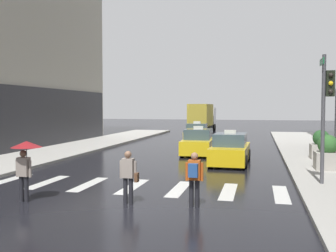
# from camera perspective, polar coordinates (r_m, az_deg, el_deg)

# --- Properties ---
(ground_plane) EXTENTS (160.00, 160.00, 0.00)m
(ground_plane) POSITION_cam_1_polar(r_m,az_deg,el_deg) (11.88, -10.09, -11.86)
(ground_plane) COLOR black
(crosswalk_markings) EXTENTS (11.30, 2.80, 0.01)m
(crosswalk_markings) POSITION_cam_1_polar(r_m,az_deg,el_deg) (14.60, -5.33, -9.03)
(crosswalk_markings) COLOR silver
(crosswalk_markings) RESTS_ON ground
(traffic_light_pole) EXTENTS (0.44, 0.84, 4.80)m
(traffic_light_pole) POSITION_cam_1_polar(r_m,az_deg,el_deg) (15.21, 22.69, 3.58)
(traffic_light_pole) COLOR #47474C
(traffic_light_pole) RESTS_ON curb_right
(taxi_lead) EXTENTS (2.03, 4.59, 1.80)m
(taxi_lead) POSITION_cam_1_polar(r_m,az_deg,el_deg) (20.39, 9.35, -3.61)
(taxi_lead) COLOR yellow
(taxi_lead) RESTS_ON ground
(taxi_second) EXTENTS (2.05, 4.59, 1.80)m
(taxi_second) POSITION_cam_1_polar(r_m,az_deg,el_deg) (24.28, 4.60, -2.54)
(taxi_second) COLOR yellow
(taxi_second) RESTS_ON ground
(taxi_third) EXTENTS (2.09, 4.61, 1.80)m
(taxi_third) POSITION_cam_1_polar(r_m,az_deg,el_deg) (32.53, 4.39, -1.17)
(taxi_third) COLOR yellow
(taxi_third) RESTS_ON ground
(box_truck) EXTENTS (2.45, 7.60, 3.35)m
(box_truck) POSITION_cam_1_polar(r_m,az_deg,el_deg) (44.85, 5.15, 1.37)
(box_truck) COLOR #2D2D2D
(box_truck) RESTS_ON ground
(pedestrian_with_umbrella) EXTENTS (0.96, 0.96, 1.94)m
(pedestrian_with_umbrella) POSITION_cam_1_polar(r_m,az_deg,el_deg) (12.81, -20.63, -4.02)
(pedestrian_with_umbrella) COLOR black
(pedestrian_with_umbrella) RESTS_ON ground
(pedestrian_with_backpack) EXTENTS (0.55, 0.43, 1.65)m
(pedestrian_with_backpack) POSITION_cam_1_polar(r_m,az_deg,el_deg) (11.49, 3.95, -7.36)
(pedestrian_with_backpack) COLOR black
(pedestrian_with_backpack) RESTS_ON ground
(pedestrian_with_handbag) EXTENTS (0.60, 0.24, 1.65)m
(pedestrian_with_handbag) POSITION_cam_1_polar(r_m,az_deg,el_deg) (11.91, -5.95, -7.19)
(pedestrian_with_handbag) COLOR black
(pedestrian_with_handbag) RESTS_ON ground
(planter_near_corner) EXTENTS (1.10, 1.10, 1.60)m
(planter_near_corner) POSITION_cam_1_polar(r_m,az_deg,el_deg) (18.87, 22.85, -3.87)
(planter_near_corner) COLOR #A8A399
(planter_near_corner) RESTS_ON curb_right
(planter_mid_block) EXTENTS (1.10, 1.10, 1.60)m
(planter_mid_block) POSITION_cam_1_polar(r_m,az_deg,el_deg) (22.61, 22.00, -2.77)
(planter_mid_block) COLOR #A8A399
(planter_mid_block) RESTS_ON curb_right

